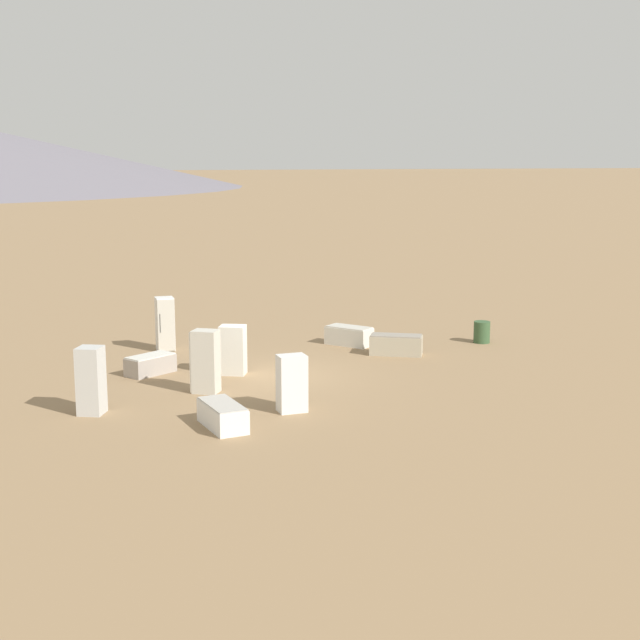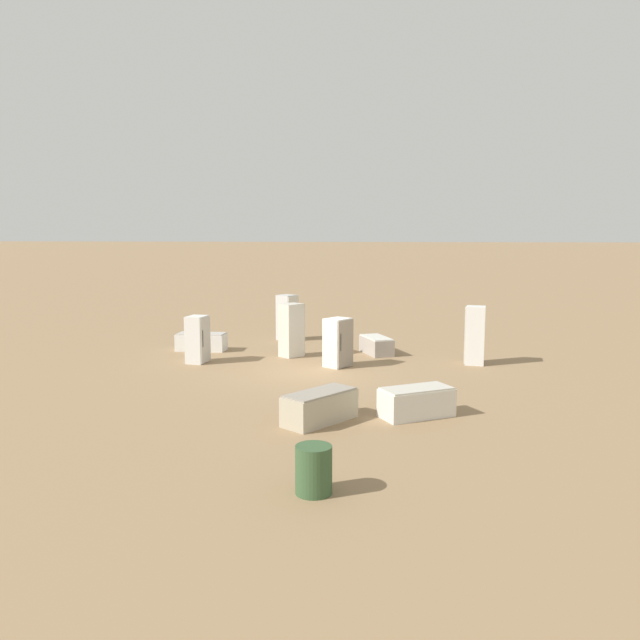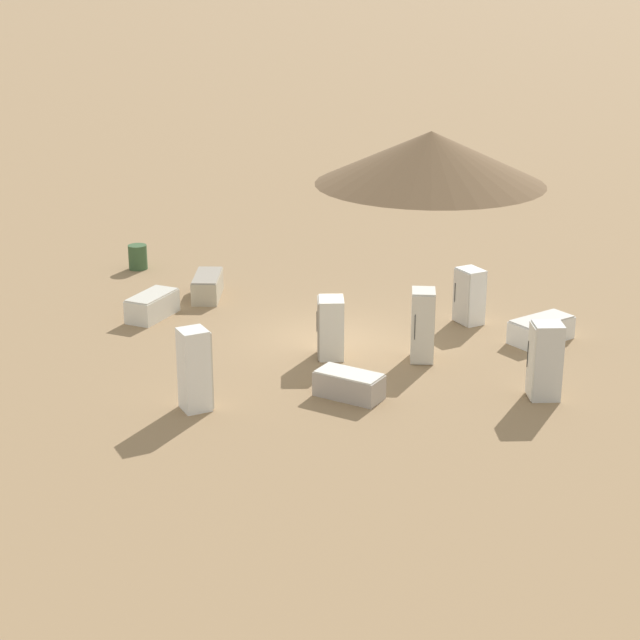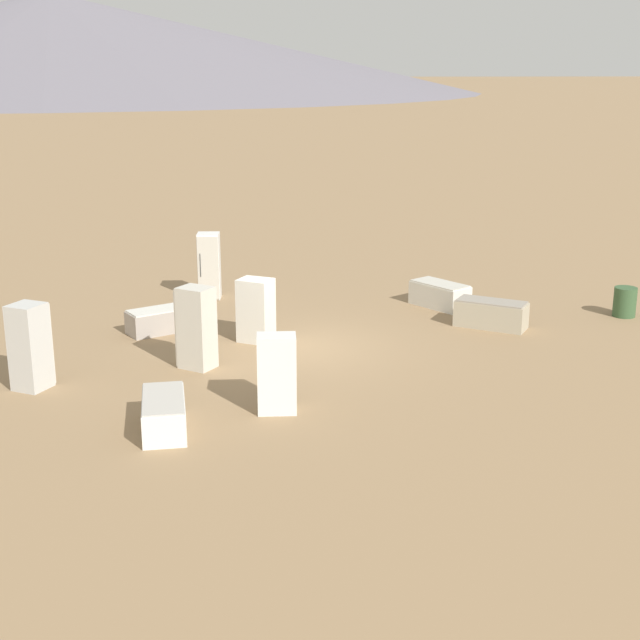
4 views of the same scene
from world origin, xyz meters
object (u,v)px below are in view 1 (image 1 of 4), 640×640
at_px(discarded_fridge_2, 165,324).
at_px(discarded_fridge_6, 223,415).
at_px(discarded_fridge_8, 150,365).
at_px(discarded_fridge_7, 292,383).
at_px(discarded_fridge_3, 233,350).
at_px(discarded_fridge_1, 349,336).
at_px(rusty_barrel, 482,332).
at_px(discarded_fridge_5, 91,380).
at_px(discarded_fridge_4, 396,345).
at_px(discarded_fridge_0, 205,361).

xyz_separation_m(discarded_fridge_2, discarded_fridge_6, (-0.31, -9.85, -0.64)).
bearing_deg(discarded_fridge_8, discarded_fridge_7, -2.68).
bearing_deg(discarded_fridge_2, discarded_fridge_3, 109.86).
bearing_deg(discarded_fridge_1, discarded_fridge_3, -7.12).
bearing_deg(discarded_fridge_2, rusty_barrel, 168.71).
bearing_deg(discarded_fridge_5, discarded_fridge_4, 46.43).
height_order(discarded_fridge_1, discarded_fridge_4, discarded_fridge_4).
bearing_deg(rusty_barrel, discarded_fridge_2, 166.77).
distance_m(discarded_fridge_2, discarded_fridge_6, 9.88).
xyz_separation_m(discarded_fridge_2, discarded_fridge_5, (-3.33, -7.39, -0.04)).
xyz_separation_m(discarded_fridge_5, discarded_fridge_6, (3.02, -2.46, -0.60)).
xyz_separation_m(discarded_fridge_2, rusty_barrel, (11.41, -2.68, -0.56)).
bearing_deg(discarded_fridge_0, rusty_barrel, -39.49).
relative_size(discarded_fridge_1, discarded_fridge_6, 0.98).
bearing_deg(discarded_fridge_6, discarded_fridge_1, -135.46).
bearing_deg(discarded_fridge_6, discarded_fridge_0, -102.25).
xyz_separation_m(discarded_fridge_2, discarded_fridge_7, (1.83, -9.03, -0.18)).
bearing_deg(discarded_fridge_7, discarded_fridge_8, 118.12).
relative_size(discarded_fridge_7, discarded_fridge_8, 0.90).
xyz_separation_m(discarded_fridge_1, discarded_fridge_7, (-4.74, -7.64, 0.44)).
height_order(discarded_fridge_7, rusty_barrel, discarded_fridge_7).
relative_size(discarded_fridge_4, discarded_fridge_5, 1.06).
height_order(discarded_fridge_0, discarded_fridge_3, discarded_fridge_0).
distance_m(discarded_fridge_5, discarded_fridge_7, 5.41).
height_order(discarded_fridge_3, discarded_fridge_4, discarded_fridge_3).
bearing_deg(discarded_fridge_5, discarded_fridge_8, 87.47).
height_order(discarded_fridge_0, rusty_barrel, discarded_fridge_0).
height_order(discarded_fridge_4, discarded_fridge_8, discarded_fridge_4).
xyz_separation_m(discarded_fridge_0, discarded_fridge_6, (-0.37, -3.59, -0.61)).
height_order(discarded_fridge_5, discarded_fridge_6, discarded_fridge_5).
xyz_separation_m(discarded_fridge_0, discarded_fridge_7, (1.77, -2.77, -0.15)).
bearing_deg(discarded_fridge_1, discarded_fridge_0, 0.13).
xyz_separation_m(discarded_fridge_1, discarded_fridge_6, (-6.88, -8.47, -0.02)).
bearing_deg(discarded_fridge_7, discarded_fridge_0, 123.07).
bearing_deg(discarded_fridge_8, discarded_fridge_0, -7.98).
relative_size(discarded_fridge_2, discarded_fridge_6, 1.03).
bearing_deg(discarded_fridge_7, discarded_fridge_6, -158.45).
distance_m(discarded_fridge_2, discarded_fridge_8, 3.65).
distance_m(discarded_fridge_1, rusty_barrel, 5.02).
height_order(discarded_fridge_2, discarded_fridge_7, discarded_fridge_2).
distance_m(discarded_fridge_3, discarded_fridge_5, 5.64).
distance_m(discarded_fridge_6, discarded_fridge_7, 2.34).
height_order(discarded_fridge_5, rusty_barrel, discarded_fridge_5).
height_order(discarded_fridge_0, discarded_fridge_1, discarded_fridge_0).
height_order(discarded_fridge_1, discarded_fridge_6, discarded_fridge_1).
height_order(discarded_fridge_1, discarded_fridge_2, discarded_fridge_2).
bearing_deg(discarded_fridge_6, discarded_fridge_7, -165.32).
distance_m(discarded_fridge_5, discarded_fridge_8, 4.60).
distance_m(discarded_fridge_0, discarded_fridge_6, 3.66).
bearing_deg(discarded_fridge_5, discarded_fridge_6, -12.47).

